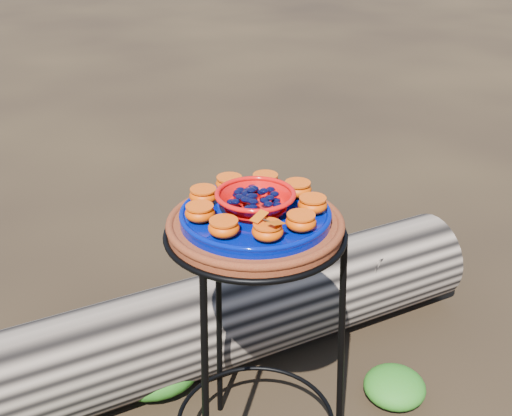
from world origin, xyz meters
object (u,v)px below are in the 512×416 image
cobalt_plate (255,216)px  terracotta_saucer (255,227)px  red_bowl (255,202)px  driftwood_log (236,315)px  plant_stand (255,359)px

cobalt_plate → terracotta_saucer: bearing=0.0°
red_bowl → cobalt_plate: bearing=0.0°
cobalt_plate → driftwood_log: cobalt_plate is taller
terracotta_saucer → cobalt_plate: (0.00, 0.00, 0.03)m
red_bowl → driftwood_log: 0.77m
cobalt_plate → red_bowl: size_ratio=2.00×
plant_stand → terracotta_saucer: (0.00, 0.00, 0.37)m
terracotta_saucer → cobalt_plate: cobalt_plate is taller
cobalt_plate → plant_stand: bearing=0.0°
plant_stand → cobalt_plate: size_ratio=2.14×
red_bowl → driftwood_log: bearing=69.9°
plant_stand → terracotta_saucer: bearing=0.0°
terracotta_saucer → red_bowl: bearing=0.0°
plant_stand → driftwood_log: plant_stand is taller
driftwood_log → cobalt_plate: bearing=-110.1°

